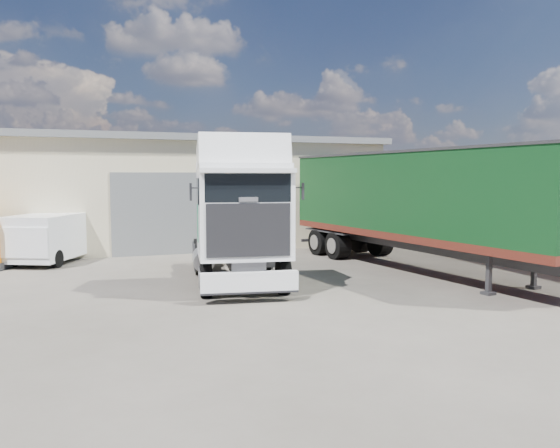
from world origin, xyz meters
name	(u,v)px	position (x,y,z in m)	size (l,w,h in m)	color
ground	(276,301)	(0.00, 0.00, 0.00)	(120.00, 120.00, 0.00)	#2C2A24
warehouse	(65,191)	(-6.00, 16.00, 2.66)	(30.60, 12.60, 5.42)	beige
brick_boundary_wall	(477,225)	(11.50, 6.00, 1.25)	(0.35, 26.00, 2.50)	#963B26
tractor_unit	(240,224)	(-0.45, 2.17, 1.95)	(3.61, 7.23, 4.64)	black
box_trailer	(417,198)	(6.44, 3.03, 2.64)	(4.55, 13.26, 4.32)	#2D2D30
panel_van	(53,237)	(-6.25, 9.58, 1.00)	(3.70, 5.10, 1.93)	black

